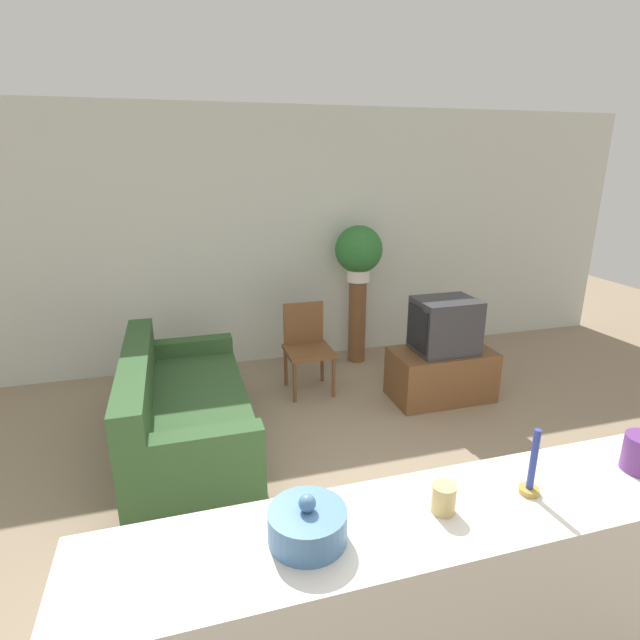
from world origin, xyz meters
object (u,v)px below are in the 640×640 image
(wooden_chair, at_px, (307,343))
(potted_plant, at_px, (359,251))
(decorative_bowl, at_px, (307,524))
(couch, at_px, (183,413))
(television, at_px, (444,325))

(wooden_chair, height_order, potted_plant, potted_plant)
(decorative_bowl, bearing_deg, wooden_chair, 75.38)
(decorative_bowl, bearing_deg, couch, 98.68)
(decorative_bowl, bearing_deg, potted_plant, 67.41)
(wooden_chair, distance_m, decorative_bowl, 3.35)
(television, bearing_deg, potted_plant, 111.69)
(wooden_chair, distance_m, potted_plant, 1.19)
(wooden_chair, xyz_separation_m, potted_plant, (0.72, 0.54, 0.77))
(couch, height_order, potted_plant, potted_plant)
(wooden_chair, relative_size, potted_plant, 1.42)
(potted_plant, bearing_deg, television, -68.31)
(couch, xyz_separation_m, decorative_bowl, (0.37, -2.43, 0.84))
(couch, bearing_deg, decorative_bowl, -81.32)
(couch, relative_size, wooden_chair, 2.22)
(potted_plant, height_order, decorative_bowl, potted_plant)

